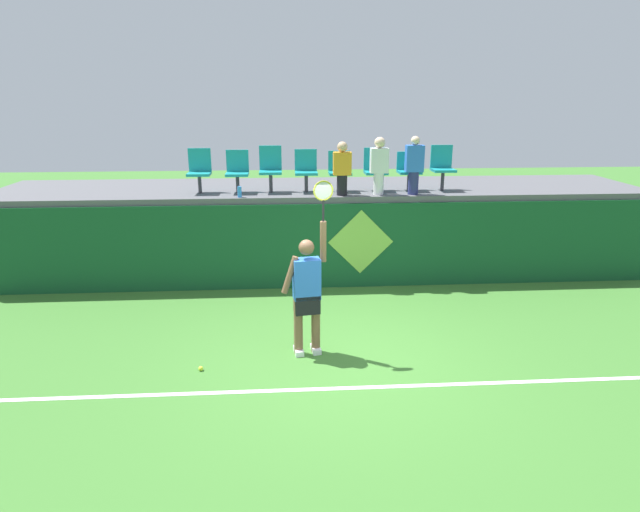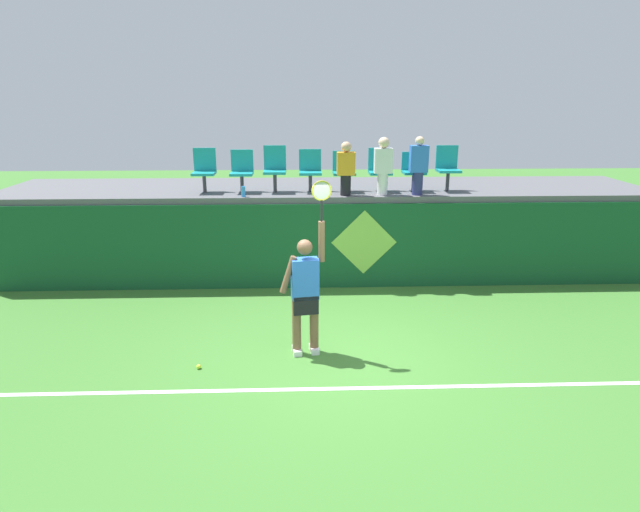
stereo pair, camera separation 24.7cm
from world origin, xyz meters
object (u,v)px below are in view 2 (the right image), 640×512
stadium_chair_2 (275,167)px  stadium_chair_6 (413,169)px  water_bottle (243,192)px  spectator_2 (346,168)px  stadium_chair_0 (204,168)px  stadium_chair_7 (448,166)px  spectator_1 (419,165)px  tennis_ball (199,367)px  stadium_chair_5 (380,168)px  tennis_player (306,291)px  stadium_chair_1 (242,169)px  stadium_chair_4 (344,169)px  stadium_chair_3 (310,169)px  spectator_0 (383,165)px

stadium_chair_2 → stadium_chair_6: 2.76m
water_bottle → spectator_2: (1.95, 0.09, 0.43)m
stadium_chair_0 → spectator_2: (2.76, -0.46, 0.06)m
stadium_chair_7 → spectator_1: spectator_1 is taller
stadium_chair_0 → stadium_chair_2: stadium_chair_2 is taller
spectator_1 → spectator_2: bearing=-179.8°
tennis_ball → stadium_chair_0: stadium_chair_0 is taller
stadium_chair_0 → spectator_1: spectator_1 is taller
stadium_chair_5 → stadium_chair_6: size_ratio=1.11×
tennis_player → stadium_chair_1: bearing=109.4°
tennis_ball → stadium_chair_0: bearing=96.6°
stadium_chair_5 → stadium_chair_4: bearing=-179.6°
stadium_chair_3 → spectator_1: spectator_1 is taller
stadium_chair_7 → spectator_0: bearing=-162.6°
stadium_chair_5 → spectator_0: spectator_0 is taller
stadium_chair_5 → spectator_1: size_ratio=0.76×
stadium_chair_0 → stadium_chair_2: 1.39m
stadium_chair_0 → tennis_ball: bearing=-83.4°
stadium_chair_1 → spectator_1: spectator_1 is taller
stadium_chair_2 → stadium_chair_3: stadium_chair_2 is taller
stadium_chair_0 → stadium_chair_6: size_ratio=1.12×
tennis_ball → stadium_chair_1: (0.29, 3.91, 2.21)m
stadium_chair_4 → spectator_1: bearing=-18.1°
tennis_player → spectator_0: 3.68m
water_bottle → spectator_2: size_ratio=0.20×
stadium_chair_5 → stadium_chair_6: stadium_chair_5 is taller
spectator_2 → stadium_chair_0: bearing=170.4°
water_bottle → stadium_chair_5: size_ratio=0.24×
stadium_chair_2 → stadium_chair_5: (2.09, -0.00, -0.03)m
stadium_chair_7 → stadium_chair_4: bearing=-179.8°
stadium_chair_5 → stadium_chair_6: bearing=-0.8°
stadium_chair_1 → spectator_1: size_ratio=0.74×
stadium_chair_3 → spectator_1: 2.12m
water_bottle → stadium_chair_6: size_ratio=0.26×
stadium_chair_2 → stadium_chair_7: stadium_chair_2 is taller
water_bottle → stadium_chair_1: stadium_chair_1 is taller
stadium_chair_4 → stadium_chair_5: size_ratio=0.93×
tennis_ball → stadium_chair_5: (3.03, 3.91, 2.22)m
stadium_chair_0 → stadium_chair_3: (2.09, -0.00, -0.01)m
tennis_player → spectator_2: spectator_2 is taller
stadium_chair_7 → spectator_2: bearing=-167.4°
stadium_chair_4 → stadium_chair_6: (1.39, -0.00, -0.00)m
tennis_player → spectator_2: 3.39m
stadium_chair_7 → tennis_player: bearing=-129.8°
water_bottle → stadium_chair_1: (-0.07, 0.56, 0.35)m
stadium_chair_5 → stadium_chair_7: size_ratio=0.95×
tennis_player → water_bottle: tennis_player is taller
stadium_chair_2 → stadium_chair_7: 3.45m
stadium_chair_3 → spectator_1: size_ratio=0.74×
stadium_chair_0 → stadium_chair_6: (4.15, -0.01, -0.03)m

